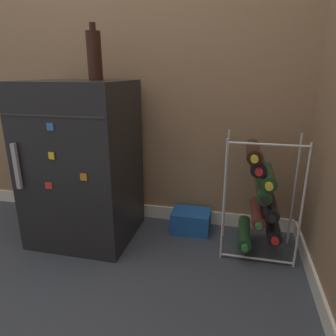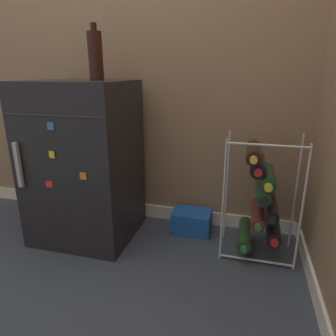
# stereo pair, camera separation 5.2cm
# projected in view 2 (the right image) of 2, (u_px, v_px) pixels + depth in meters

# --- Properties ---
(ground_plane) EXTENTS (14.00, 14.00, 0.00)m
(ground_plane) POSITION_uv_depth(u_px,v_px,m) (116.00, 258.00, 1.66)
(ground_plane) COLOR #333842
(wall_back) EXTENTS (7.02, 0.07, 2.50)m
(wall_back) POSITION_uv_depth(u_px,v_px,m) (144.00, 27.00, 1.80)
(wall_back) COLOR #84664C
(wall_back) RESTS_ON ground_plane
(mini_fridge) EXTENTS (0.58, 0.53, 0.94)m
(mini_fridge) POSITION_uv_depth(u_px,v_px,m) (84.00, 162.00, 1.78)
(mini_fridge) COLOR black
(mini_fridge) RESTS_ON ground_plane
(wine_rack) EXTENTS (0.39, 0.33, 0.67)m
(wine_rack) POSITION_uv_depth(u_px,v_px,m) (261.00, 196.00, 1.61)
(wine_rack) COLOR #B2B2B7
(wine_rack) RESTS_ON ground_plane
(soda_box) EXTENTS (0.24, 0.18, 0.14)m
(soda_box) POSITION_uv_depth(u_px,v_px,m) (192.00, 221.00, 1.92)
(soda_box) COLOR #194C9E
(soda_box) RESTS_ON ground_plane
(fridge_top_bottle) EXTENTS (0.08, 0.08, 0.28)m
(fridge_top_bottle) POSITION_uv_depth(u_px,v_px,m) (96.00, 56.00, 1.58)
(fridge_top_bottle) COLOR black
(fridge_top_bottle) RESTS_ON mini_fridge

